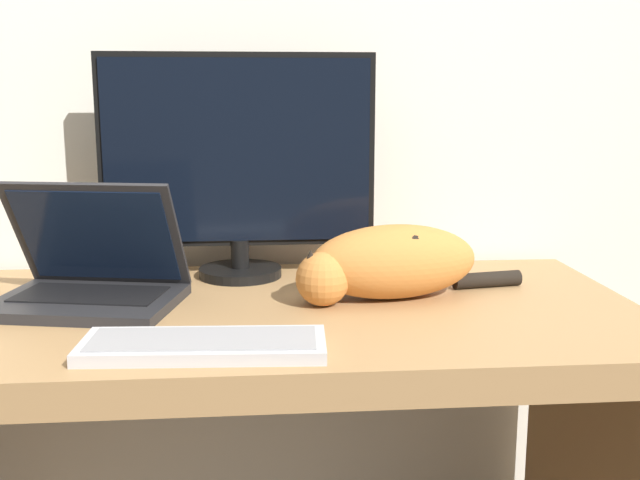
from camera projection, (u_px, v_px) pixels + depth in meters
name	position (u px, v px, depth m)	size (l,w,h in m)	color
wall_back	(248.00, 35.00, 1.70)	(6.40, 0.06, 2.60)	silver
desk	(253.00, 391.00, 1.43)	(1.46, 0.70, 0.78)	#A37A4C
monitor	(238.00, 163.00, 1.59)	(0.58, 0.18, 0.48)	black
laptop	(90.00, 280.00, 1.41)	(0.37, 0.31, 0.23)	#232326
external_keyboard	(204.00, 345.00, 1.15)	(0.38, 0.16, 0.02)	#BCBCC1
cat	(388.00, 262.00, 1.45)	(0.47, 0.21, 0.14)	#C67A38
small_toy	(415.00, 259.00, 1.65)	(0.07, 0.07, 0.07)	red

